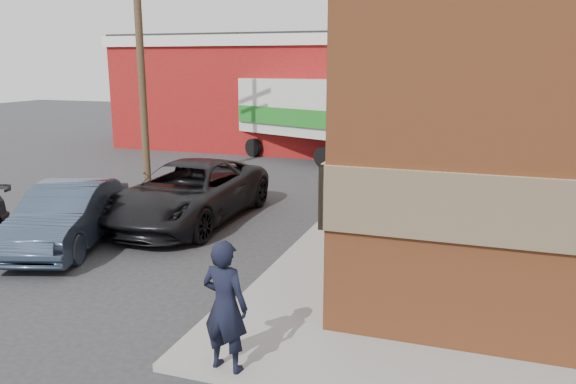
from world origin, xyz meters
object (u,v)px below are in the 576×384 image
Objects in this scene: sedan at (68,216)px; box_truck at (312,114)px; man at (225,306)px; warehouse at (287,91)px; utility_pole at (140,48)px; suv_a at (189,192)px.

sedan is 0.60× the size of box_truck.
sedan is at bearing -26.70° from man.
utility_pole is at bearing -97.77° from warehouse.
sedan is at bearing -88.20° from warehouse.
warehouse is at bearing -66.07° from man.
man is 0.25× the size of box_truck.
utility_pole is 1.99× the size of sedan.
warehouse is 17.68m from sedan.
man is 0.41× the size of sedan.
man is (8.04, -10.55, -3.69)m from utility_pole.
suv_a is 10.57m from box_truck.
warehouse reaches higher than man.
warehouse is 8.71× the size of man.
box_truck reaches higher than man.
warehouse is 11.27m from utility_pole.
man is at bearing -73.12° from warehouse.
box_truck is at bearing 58.41° from utility_pole.
warehouse is 5.07m from box_truck.
suv_a is at bearing -44.98° from utility_pole.
sedan is at bearing -77.20° from box_truck.
suv_a reaches higher than sedan.
man reaches higher than suv_a.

